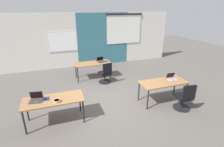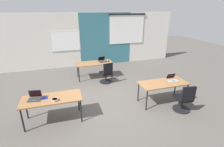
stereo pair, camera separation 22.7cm
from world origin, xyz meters
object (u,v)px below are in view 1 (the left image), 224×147
(laptop_far_right, at_px, (101,61))
(chair_far_right, at_px, (105,75))
(chair_near_right_end, at_px, (184,99))
(mouse_far_right, at_px, (106,61))
(desk_near_left, at_px, (54,101))
(desk_far_center, at_px, (93,64))
(mouse_near_left_end, at_px, (45,99))
(snack_bowl, at_px, (57,101))
(desk_near_right, at_px, (163,83))
(laptop_near_right_end, at_px, (172,78))
(laptop_near_left_end, at_px, (36,99))

(laptop_far_right, xyz_separation_m, chair_far_right, (-0.03, -0.77, -0.39))
(chair_near_right_end, xyz_separation_m, mouse_far_right, (-1.45, 3.54, 0.36))
(desk_near_left, bearing_deg, desk_far_center, 57.99)
(chair_near_right_end, height_order, mouse_near_left_end, chair_near_right_end)
(chair_far_right, height_order, snack_bowl, chair_far_right)
(chair_near_right_end, relative_size, chair_far_right, 1.00)
(desk_near_left, bearing_deg, laptop_far_right, 53.21)
(desk_near_left, bearing_deg, mouse_far_right, 50.37)
(laptop_far_right, relative_size, mouse_far_right, 3.53)
(mouse_far_right, bearing_deg, mouse_near_left_end, -132.58)
(desk_near_left, height_order, desk_near_right, same)
(chair_near_right_end, bearing_deg, laptop_near_right_end, -85.59)
(mouse_near_left_end, bearing_deg, snack_bowl, -39.29)
(chair_near_right_end, relative_size, snack_bowl, 5.18)
(desk_near_left, bearing_deg, chair_far_right, 44.73)
(laptop_far_right, bearing_deg, snack_bowl, -134.08)
(laptop_near_left_end, relative_size, snack_bowl, 2.09)
(laptop_near_right_end, bearing_deg, laptop_far_right, 125.11)
(desk_near_right, distance_m, laptop_near_left_end, 3.93)
(desk_far_center, height_order, mouse_far_right, mouse_far_right)
(laptop_near_left_end, bearing_deg, mouse_near_left_end, 7.70)
(mouse_near_left_end, relative_size, laptop_far_right, 0.30)
(desk_near_left, bearing_deg, chair_near_right_end, -10.17)
(desk_near_right, height_order, mouse_far_right, mouse_far_right)
(desk_near_right, bearing_deg, mouse_near_left_end, 179.11)
(mouse_far_right, bearing_deg, laptop_near_left_end, -135.00)
(laptop_near_right_end, bearing_deg, desk_near_right, -164.65)
(desk_near_left, xyz_separation_m, laptop_near_left_end, (-0.43, 0.06, 0.11))
(mouse_near_left_end, relative_size, mouse_far_right, 1.06)
(mouse_near_left_end, height_order, snack_bowl, snack_bowl)
(laptop_near_left_end, xyz_separation_m, snack_bowl, (0.52, -0.25, -0.01))
(laptop_far_right, distance_m, mouse_far_right, 0.23)
(mouse_far_right, bearing_deg, laptop_far_right, -179.85)
(laptop_near_left_end, bearing_deg, desk_near_left, 0.86)
(desk_near_right, bearing_deg, snack_bowl, -176.88)
(laptop_near_left_end, xyz_separation_m, laptop_far_right, (2.57, 2.80, -0.00))
(desk_far_center, relative_size, chair_near_right_end, 1.74)
(laptop_near_right_end, height_order, laptop_far_right, laptop_near_right_end)
(desk_far_center, bearing_deg, laptop_near_left_end, -128.52)
(desk_near_right, bearing_deg, laptop_near_left_end, 179.06)
(desk_far_center, relative_size, laptop_near_left_end, 4.32)
(laptop_near_left_end, bearing_deg, laptop_near_right_end, 9.69)
(desk_near_right, height_order, snack_bowl, snack_bowl)
(mouse_near_left_end, xyz_separation_m, laptop_far_right, (2.35, 2.80, 0.03))
(laptop_near_right_end, xyz_separation_m, mouse_far_right, (-1.52, 2.77, -0.03))
(desk_near_left, xyz_separation_m, laptop_far_right, (2.14, 2.86, 0.11))
(laptop_far_right, bearing_deg, desk_near_left, -136.96)
(desk_near_right, height_order, laptop_far_right, laptop_far_right)
(desk_far_center, xyz_separation_m, laptop_near_left_end, (-2.18, -2.74, 0.11))
(chair_near_right_end, distance_m, chair_far_right, 3.26)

